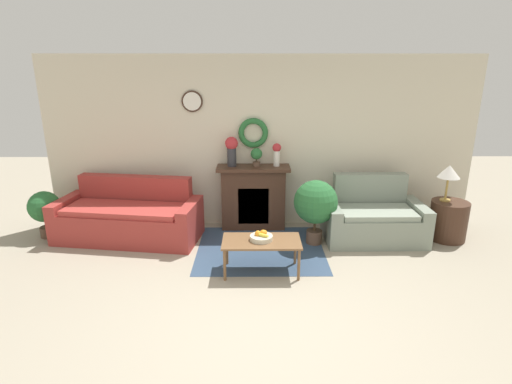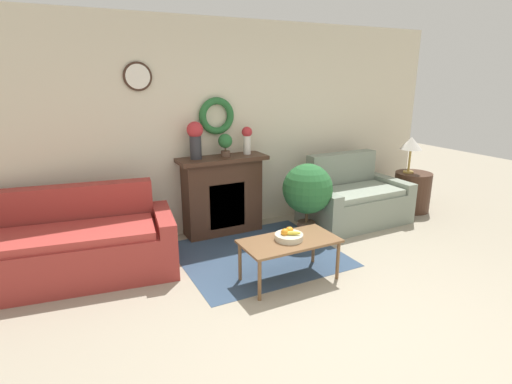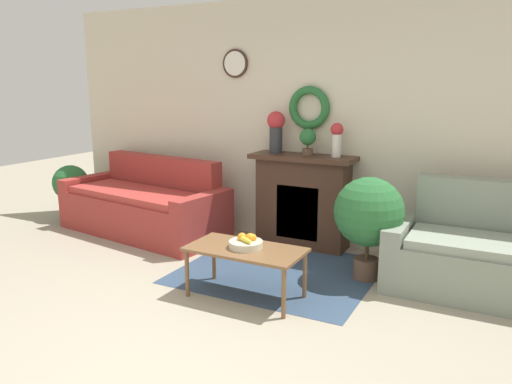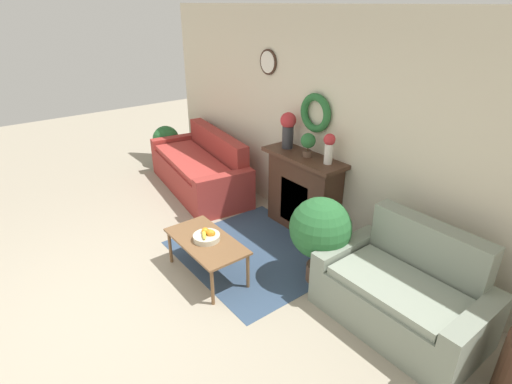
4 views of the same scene
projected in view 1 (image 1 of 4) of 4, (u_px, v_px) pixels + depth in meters
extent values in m
plane|color=#9E937F|center=(266.00, 323.00, 4.08)|extent=(16.00, 16.00, 0.00)
cube|color=#334760|center=(260.00, 249.00, 5.75)|extent=(1.80, 1.61, 0.01)
cube|color=beige|center=(261.00, 143.00, 6.34)|extent=(6.80, 0.06, 2.70)
cylinder|color=#382319|center=(192.00, 101.00, 6.10)|extent=(0.32, 0.02, 0.32)
cylinder|color=white|center=(192.00, 101.00, 6.08)|extent=(0.27, 0.01, 0.27)
torus|color=#286633|center=(253.00, 133.00, 6.22)|extent=(0.47, 0.09, 0.47)
cube|color=#42281C|center=(253.00, 199.00, 6.41)|extent=(1.00, 0.34, 0.98)
cube|color=black|center=(253.00, 206.00, 6.28)|extent=(0.48, 0.02, 0.59)
cube|color=orange|center=(253.00, 211.00, 6.29)|extent=(0.38, 0.01, 0.32)
cube|color=#42281C|center=(253.00, 168.00, 6.22)|extent=(1.14, 0.41, 0.05)
cube|color=#9E332D|center=(126.00, 227.00, 5.94)|extent=(1.86, 0.93, 0.47)
cube|color=#9E332D|center=(137.00, 203.00, 6.29)|extent=(1.79, 0.44, 0.90)
cube|color=#9E332D|center=(68.00, 217.00, 6.14)|extent=(0.29, 0.89, 0.61)
cube|color=#9E332D|center=(191.00, 223.00, 5.89)|extent=(0.29, 0.89, 0.61)
cube|color=#AD3832|center=(124.00, 209.00, 5.86)|extent=(1.78, 0.86, 0.08)
cube|color=gray|center=(375.00, 228.00, 5.93)|extent=(1.12, 0.68, 0.43)
cube|color=gray|center=(368.00, 203.00, 6.26)|extent=(1.12, 0.20, 0.95)
cube|color=gray|center=(331.00, 222.00, 5.99)|extent=(0.17, 0.87, 0.57)
cube|color=gray|center=(416.00, 221.00, 6.00)|extent=(0.17, 0.87, 0.57)
cube|color=gray|center=(377.00, 212.00, 5.85)|extent=(1.07, 0.63, 0.08)
cube|color=brown|center=(261.00, 241.00, 4.98)|extent=(0.98, 0.51, 0.03)
cylinder|color=brown|center=(225.00, 265.00, 4.84)|extent=(0.04, 0.04, 0.41)
cylinder|color=brown|center=(299.00, 265.00, 4.85)|extent=(0.04, 0.04, 0.41)
cylinder|color=brown|center=(227.00, 250.00, 5.25)|extent=(0.04, 0.04, 0.41)
cylinder|color=brown|center=(295.00, 250.00, 5.26)|extent=(0.04, 0.04, 0.41)
cylinder|color=beige|center=(261.00, 238.00, 4.98)|extent=(0.29, 0.29, 0.06)
sphere|color=#B2231E|center=(258.00, 233.00, 4.99)|extent=(0.07, 0.07, 0.07)
sphere|color=orange|center=(263.00, 233.00, 5.00)|extent=(0.08, 0.08, 0.08)
sphere|color=orange|center=(258.00, 234.00, 4.98)|extent=(0.08, 0.08, 0.08)
sphere|color=orange|center=(264.00, 233.00, 5.01)|extent=(0.07, 0.07, 0.07)
ellipsoid|color=yellow|center=(263.00, 235.00, 4.93)|extent=(0.17, 0.11, 0.04)
cylinder|color=#42281C|center=(448.00, 220.00, 6.01)|extent=(0.54, 0.54, 0.60)
cylinder|color=#B28E42|center=(445.00, 200.00, 5.97)|extent=(0.15, 0.15, 0.02)
cylinder|color=#B28E42|center=(447.00, 188.00, 5.91)|extent=(0.03, 0.03, 0.34)
cone|color=silver|center=(449.00, 171.00, 5.84)|extent=(0.32, 0.32, 0.19)
cylinder|color=#2D2D33|center=(232.00, 157.00, 6.20)|extent=(0.14, 0.14, 0.28)
sphere|color=#B72D33|center=(232.00, 143.00, 6.14)|extent=(0.20, 0.20, 0.20)
cylinder|color=silver|center=(277.00, 158.00, 6.21)|extent=(0.10, 0.10, 0.24)
sphere|color=#B72D33|center=(277.00, 148.00, 6.16)|extent=(0.14, 0.14, 0.14)
cylinder|color=brown|center=(256.00, 164.00, 6.22)|extent=(0.12, 0.12, 0.07)
cylinder|color=#4C3823|center=(256.00, 160.00, 6.20)|extent=(0.02, 0.02, 0.05)
sphere|color=#286633|center=(256.00, 154.00, 6.17)|extent=(0.18, 0.18, 0.18)
cylinder|color=brown|center=(48.00, 232.00, 6.16)|extent=(0.23, 0.23, 0.16)
cylinder|color=#4C3823|center=(47.00, 223.00, 6.11)|extent=(0.04, 0.04, 0.13)
sphere|color=#286633|center=(44.00, 207.00, 6.03)|extent=(0.47, 0.47, 0.47)
cylinder|color=brown|center=(314.00, 237.00, 5.92)|extent=(0.23, 0.23, 0.20)
cylinder|color=#4C3823|center=(315.00, 225.00, 5.87)|extent=(0.04, 0.04, 0.17)
sphere|color=#286633|center=(316.00, 202.00, 5.76)|extent=(0.64, 0.64, 0.64)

